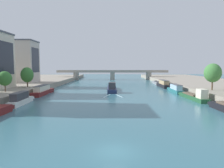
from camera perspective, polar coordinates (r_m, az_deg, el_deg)
ground_plane at (r=20.80m, az=0.56°, el=-19.06°), size 400.00×400.00×0.00m
quay_left at (r=84.92m, az=-29.12°, el=-0.60°), size 36.00×170.00×1.99m
quay_right at (r=85.18m, az=28.97°, el=-0.58°), size 36.00×170.00×1.99m
barge_midriver at (r=68.59m, az=-0.27°, el=-1.17°), size 3.13×18.07×3.38m
wake_behind_barge at (r=56.75m, az=0.06°, el=-3.49°), size 5.60×5.89×0.03m
moored_boat_left_midway at (r=48.67m, az=-25.23°, el=-4.05°), size 2.25×10.77×2.81m
moored_boat_left_downstream at (r=63.36m, az=-19.73°, el=-1.81°), size 2.68×14.25×2.88m
moored_boat_right_lone at (r=54.79m, az=22.57°, el=-3.25°), size 2.81×14.35×3.17m
moored_boat_right_near at (r=68.25m, az=17.72°, el=-1.35°), size 2.55×12.44×2.66m
moored_boat_right_upstream at (r=83.05m, az=14.48°, el=-0.06°), size 2.70×13.62×2.98m
moored_boat_right_midway at (r=96.92m, az=12.57°, el=0.32°), size 2.60×12.18×2.24m
tree_left_third at (r=57.36m, az=-28.94°, el=1.39°), size 3.43×3.43×5.32m
tree_left_nearest at (r=68.09m, az=-23.67°, el=2.44°), size 3.91×3.91×6.28m
tree_right_far at (r=60.59m, az=26.97°, el=2.89°), size 4.52×4.52×7.35m
building_left_tall at (r=89.52m, az=-26.32°, el=5.87°), size 16.38×9.74×16.99m
bridge_far at (r=125.86m, az=-0.12°, el=3.08°), size 70.58×4.40×6.16m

